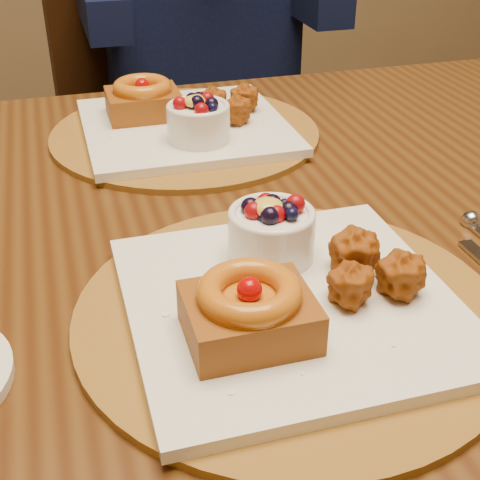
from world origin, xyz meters
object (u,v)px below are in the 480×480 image
at_px(place_setting_far, 184,122).
at_px(dining_table, 226,261).
at_px(chair_far, 169,126).
at_px(place_setting_near, 287,293).

bearing_deg(place_setting_far, dining_table, -89.41).
bearing_deg(chair_far, place_setting_near, -107.73).
distance_m(dining_table, place_setting_near, 0.24).
distance_m(place_setting_near, chair_far, 1.11).
height_order(place_setting_far, chair_far, chair_far).
height_order(dining_table, place_setting_far, place_setting_far).
bearing_deg(dining_table, place_setting_far, 90.59).
xyz_separation_m(place_setting_far, chair_far, (0.09, 0.65, -0.26)).
xyz_separation_m(place_setting_near, place_setting_far, (-0.00, 0.43, 0.00)).
height_order(place_setting_near, chair_far, chair_far).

